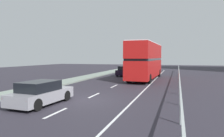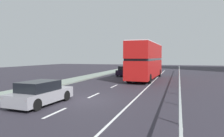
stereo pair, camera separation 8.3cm
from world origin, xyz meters
name	(u,v)px [view 1 (the left image)]	position (x,y,z in m)	size (l,w,h in m)	color
ground_plane	(85,101)	(0.00, 0.00, -0.05)	(75.99, 120.00, 0.10)	#2D2933
near_sidewalk_kerb	(11,94)	(-5.79, 0.00, 0.07)	(2.27, 80.00, 0.14)	gray
lane_paint_markings	(139,84)	(1.92, 8.95, 0.00)	(3.18, 46.00, 0.01)	silver
bridge_side_railing	(179,76)	(5.79, 9.00, 0.86)	(0.10, 42.00, 1.06)	#ACB3B3
double_decker_bus_red	(146,60)	(1.91, 13.30, 2.36)	(2.87, 11.06, 4.41)	#B31514
hatchback_car_near	(41,93)	(-1.82, -1.95, 0.65)	(1.97, 4.13, 1.36)	gray
sedan_car_ahead	(126,71)	(-1.61, 17.49, 0.68)	(1.96, 4.51, 1.41)	black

